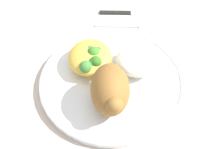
# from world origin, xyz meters

# --- Properties ---
(ground_plane) EXTENTS (2.00, 2.00, 0.00)m
(ground_plane) POSITION_xyz_m (0.00, 0.00, 0.00)
(ground_plane) COLOR beige
(plate) EXTENTS (0.29, 0.29, 0.02)m
(plate) POSITION_xyz_m (0.00, 0.00, 0.01)
(plate) COLOR white
(plate) RESTS_ON ground_plane
(roasted_chicken) EXTENTS (0.11, 0.07, 0.08)m
(roasted_chicken) POSITION_xyz_m (0.06, -0.01, 0.06)
(roasted_chicken) COLOR #905D29
(roasted_chicken) RESTS_ON plate
(rice_pile) EXTENTS (0.08, 0.08, 0.04)m
(rice_pile) POSITION_xyz_m (-0.03, 0.05, 0.04)
(rice_pile) COLOR white
(rice_pile) RESTS_ON plate
(mac_cheese_with_broccoli) EXTENTS (0.10, 0.09, 0.05)m
(mac_cheese_with_broccoli) POSITION_xyz_m (-0.04, -0.04, 0.04)
(mac_cheese_with_broccoli) COLOR gold
(mac_cheese_with_broccoli) RESTS_ON plate
(fork) EXTENTS (0.02, 0.14, 0.01)m
(fork) POSITION_xyz_m (-0.17, 0.04, 0.00)
(fork) COLOR #B2B2B7
(fork) RESTS_ON ground_plane
(knife) EXTENTS (0.03, 0.19, 0.01)m
(knife) POSITION_xyz_m (-0.22, 0.06, 0.00)
(knife) COLOR black
(knife) RESTS_ON ground_plane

